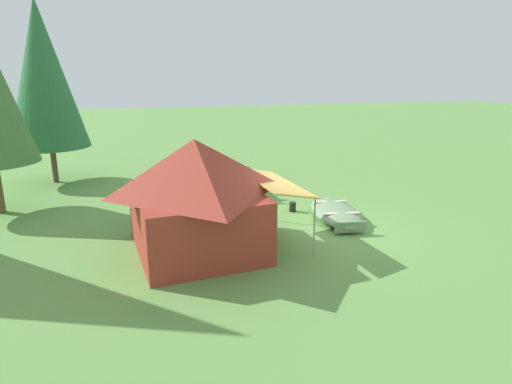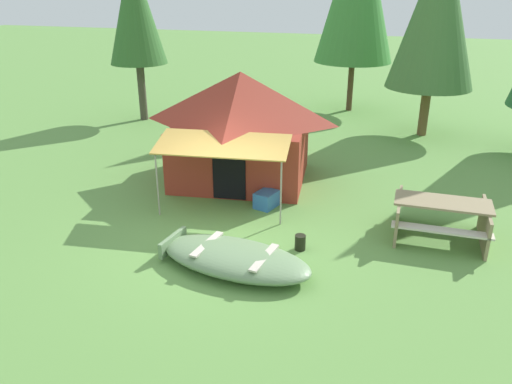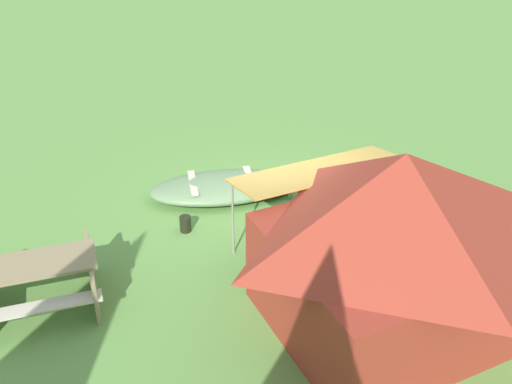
{
  "view_description": "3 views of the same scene",
  "coord_description": "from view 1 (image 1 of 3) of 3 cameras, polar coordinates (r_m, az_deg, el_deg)",
  "views": [
    {
      "loc": [
        -10.5,
        4.35,
        4.25
      ],
      "look_at": [
        0.5,
        1.4,
        1.03
      ],
      "focal_mm": 30.87,
      "sensor_mm": 36.0,
      "label": 1
    },
    {
      "loc": [
        3.21,
        -8.39,
        4.73
      ],
      "look_at": [
        0.53,
        0.69,
        0.74
      ],
      "focal_mm": 35.63,
      "sensor_mm": 36.0,
      "label": 2
    },
    {
      "loc": [
        3.29,
        8.69,
        5.93
      ],
      "look_at": [
        0.47,
        0.48,
        0.89
      ],
      "focal_mm": 41.3,
      "sensor_mm": 36.0,
      "label": 3
    }
  ],
  "objects": [
    {
      "name": "canvas_cabin_tent",
      "position": [
        10.39,
        -7.73,
        -0.28
      ],
      "size": [
        3.71,
        4.35,
        2.7
      ],
      "color": "#9C3324",
      "rests_on": "ground_plane"
    },
    {
      "name": "beached_rowboat",
      "position": [
        13.03,
        10.28,
        -2.6
      ],
      "size": [
        2.97,
        1.69,
        0.39
      ],
      "color": "#6C8B60",
      "rests_on": "ground_plane"
    },
    {
      "name": "cooler_box",
      "position": [
        12.04,
        -1.02,
        -3.99
      ],
      "size": [
        0.53,
        0.61,
        0.36
      ],
      "primitive_type": "cube",
      "rotation": [
        0.0,
        0.0,
        1.28
      ],
      "color": "#346DB5",
      "rests_on": "ground_plane"
    },
    {
      "name": "fuel_can",
      "position": [
        13.54,
        4.76,
        -1.93
      ],
      "size": [
        0.25,
        0.25,
        0.3
      ],
      "primitive_type": "cylinder",
      "rotation": [
        0.0,
        0.0,
        2.9
      ],
      "color": "black",
      "rests_on": "ground_plane"
    },
    {
      "name": "pine_tree_far_center",
      "position": [
        18.2,
        -25.9,
        13.55
      ],
      "size": [
        2.83,
        2.83,
        6.69
      ],
      "color": "brown",
      "rests_on": "ground_plane"
    },
    {
      "name": "picnic_table",
      "position": [
        15.44,
        -2.76,
        1.64
      ],
      "size": [
        1.83,
        1.48,
        0.78
      ],
      "color": "#8F7E5B",
      "rests_on": "ground_plane"
    },
    {
      "name": "ground_plane",
      "position": [
        12.13,
        7.03,
        -4.86
      ],
      "size": [
        80.0,
        80.0,
        0.0
      ],
      "primitive_type": "plane",
      "color": "#629546"
    }
  ]
}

